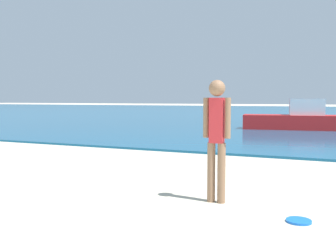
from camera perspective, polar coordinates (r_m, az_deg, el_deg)
name	(u,v)px	position (r m, az deg, el deg)	size (l,w,h in m)	color
water	(295,112)	(38.54, 18.83, 2.01)	(160.00, 60.00, 0.06)	#14567F
person_standing	(217,133)	(4.71, 7.42, -1.11)	(0.35, 0.20, 1.54)	#936B4C
frisbee	(299,221)	(4.32, 19.31, -13.50)	(0.26, 0.26, 0.03)	blue
boat_near	(293,119)	(16.23, 18.52, 1.05)	(3.82, 1.70, 1.26)	red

